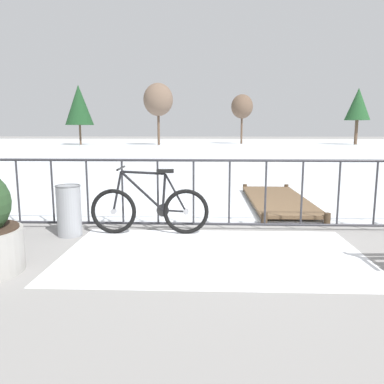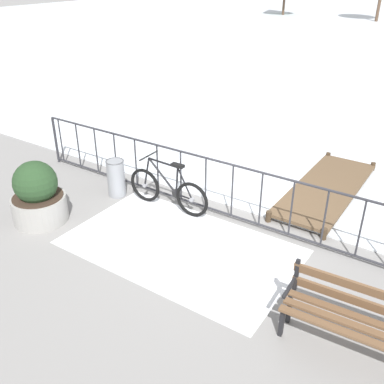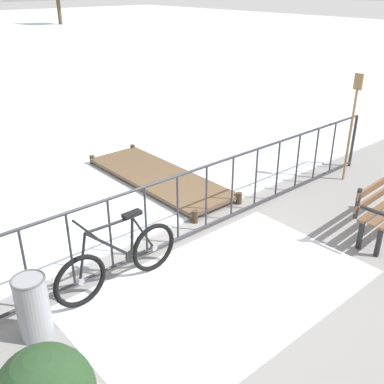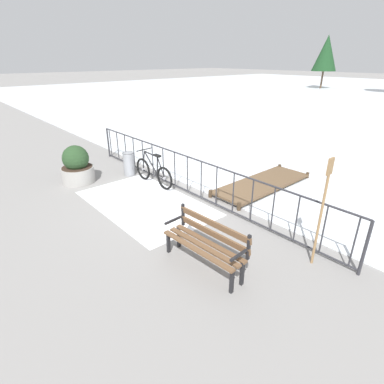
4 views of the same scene
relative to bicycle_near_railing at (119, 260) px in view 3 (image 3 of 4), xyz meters
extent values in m
plane|color=gray|center=(1.16, 0.30, -0.37)|extent=(160.00, 160.00, 0.00)
cube|color=white|center=(0.90, -0.90, -0.36)|extent=(3.64, 2.17, 0.01)
cylinder|color=#2D2D33|center=(1.16, 0.30, 0.68)|extent=(9.00, 0.04, 0.04)
cylinder|color=#2D2D33|center=(1.16, 0.30, -0.29)|extent=(9.00, 0.04, 0.04)
cylinder|color=#2D2D33|center=(5.66, 0.30, 0.16)|extent=(0.06, 0.06, 1.05)
cylinder|color=#2D2D33|center=(-1.00, 0.30, 0.20)|extent=(0.03, 0.03, 0.97)
cylinder|color=#2D2D33|center=(-0.46, 0.30, 0.20)|extent=(0.03, 0.03, 0.97)
cylinder|color=#2D2D33|center=(0.08, 0.30, 0.20)|extent=(0.03, 0.03, 0.97)
cylinder|color=#2D2D33|center=(0.62, 0.30, 0.20)|extent=(0.03, 0.03, 0.97)
cylinder|color=#2D2D33|center=(1.16, 0.30, 0.20)|extent=(0.03, 0.03, 0.97)
cylinder|color=#2D2D33|center=(1.70, 0.30, 0.20)|extent=(0.03, 0.03, 0.97)
cylinder|color=#2D2D33|center=(2.24, 0.30, 0.20)|extent=(0.03, 0.03, 0.97)
cylinder|color=#2D2D33|center=(2.78, 0.30, 0.20)|extent=(0.03, 0.03, 0.97)
cylinder|color=#2D2D33|center=(3.32, 0.30, 0.20)|extent=(0.03, 0.03, 0.97)
cylinder|color=#2D2D33|center=(3.86, 0.30, 0.20)|extent=(0.03, 0.03, 0.97)
cylinder|color=#2D2D33|center=(4.40, 0.30, 0.20)|extent=(0.03, 0.03, 0.97)
cylinder|color=#2D2D33|center=(4.94, 0.30, 0.20)|extent=(0.03, 0.03, 0.97)
cylinder|color=#2D2D33|center=(5.48, 0.30, 0.20)|extent=(0.03, 0.03, 0.97)
torus|color=black|center=(0.52, 0.01, -0.04)|extent=(0.66, 0.08, 0.66)
cylinder|color=gray|center=(0.52, 0.01, -0.04)|extent=(0.08, 0.06, 0.08)
torus|color=black|center=(-0.53, -0.01, -0.04)|extent=(0.66, 0.08, 0.66)
cylinder|color=gray|center=(-0.53, -0.01, -0.04)|extent=(0.08, 0.06, 0.08)
cylinder|color=black|center=(0.21, 0.00, 0.25)|extent=(0.08, 0.04, 0.53)
cylinder|color=black|center=(-0.11, 0.00, 0.26)|extent=(0.61, 0.05, 0.59)
cylinder|color=black|center=(-0.09, 0.00, 0.53)|extent=(0.63, 0.05, 0.07)
cylinder|color=black|center=(0.35, 0.01, -0.03)|extent=(0.34, 0.04, 0.05)
cylinder|color=black|center=(0.37, 0.01, 0.24)|extent=(0.32, 0.04, 0.56)
cylinder|color=black|center=(-0.47, -0.01, 0.25)|extent=(0.16, 0.04, 0.59)
cube|color=black|center=(0.23, 0.01, 0.55)|extent=(0.24, 0.11, 0.05)
cylinder|color=black|center=(-0.40, -0.01, 0.59)|extent=(0.04, 0.52, 0.03)
cylinder|color=black|center=(0.19, 0.00, -0.02)|extent=(0.18, 0.02, 0.18)
cube|color=brown|center=(3.74, -1.31, 0.21)|extent=(1.60, 0.14, 0.12)
cube|color=brown|center=(3.74, -1.31, 0.41)|extent=(1.60, 0.14, 0.12)
cube|color=black|center=(3.00, -1.74, -0.15)|extent=(0.05, 0.06, 0.44)
cube|color=black|center=(2.98, -1.47, -0.15)|extent=(0.05, 0.06, 0.44)
cube|color=black|center=(2.98, -1.35, 0.30)|extent=(0.05, 0.05, 0.45)
cube|color=black|center=(2.99, -1.60, 0.27)|extent=(0.06, 0.40, 0.04)
cylinder|color=gray|center=(-1.13, -0.14, -0.01)|extent=(0.34, 0.34, 0.72)
torus|color=#545558|center=(-1.13, -0.14, 0.35)|extent=(0.35, 0.35, 0.02)
cylinder|color=#937047|center=(4.97, 0.01, 0.48)|extent=(0.04, 0.04, 1.70)
cube|color=#937047|center=(4.97, 0.01, 1.47)|extent=(0.03, 0.16, 0.28)
cube|color=brown|center=(2.24, 2.19, -0.25)|extent=(1.10, 3.17, 0.06)
cylinder|color=#433323|center=(1.74, 0.60, -0.27)|extent=(0.10, 0.10, 0.20)
cylinder|color=#433323|center=(2.73, 0.60, -0.27)|extent=(0.10, 0.10, 0.20)
cylinder|color=#433323|center=(1.74, 3.77, -0.27)|extent=(0.10, 0.10, 0.20)
cylinder|color=#433323|center=(2.73, 3.77, -0.27)|extent=(0.10, 0.10, 0.20)
camera|label=1|loc=(0.82, -5.37, 1.13)|focal=35.70mm
camera|label=2|loc=(4.27, -5.56, 3.66)|focal=40.69mm
camera|label=3|loc=(-2.28, -3.97, 3.05)|focal=41.75mm
camera|label=4|loc=(6.91, -4.58, 3.02)|focal=28.32mm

